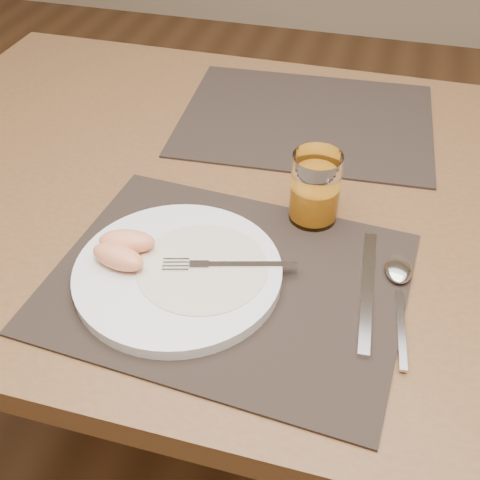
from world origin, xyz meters
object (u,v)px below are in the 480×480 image
Objects in this scene: table at (279,230)px; placemat_far at (306,119)px; fork at (218,265)px; placemat_near at (228,281)px; knife at (367,300)px; spoon at (399,277)px; juice_glass at (315,191)px; plate at (178,273)px.

table is 0.24m from placemat_far.
fork is at bearing -94.52° from placemat_far.
knife is (0.18, 0.01, 0.00)m from placemat_near.
knife is at bearing 1.43° from fork.
placemat_far is 2.34× the size of spoon.
knife is (0.16, -0.21, 0.09)m from table.
placemat_far is at bearing 90.67° from table.
placemat_far is at bearing 85.48° from fork.
juice_glass is (-0.13, 0.10, 0.04)m from spoon.
plate is 0.23m from juice_glass.
juice_glass is (0.10, 0.15, 0.03)m from fork.
spoon is (0.04, 0.05, 0.00)m from knife.
placemat_far is 4.26× the size of juice_glass.
placemat_near is (-0.02, -0.22, 0.09)m from table.
spoon reaches higher than table.
placemat_near is 2.34× the size of spoon.
fork reaches higher than knife.
juice_glass is at bearing -77.46° from placemat_far.
juice_glass is (0.15, 0.17, 0.04)m from plate.
table is at bearing -89.33° from placemat_far.
placemat_near is 0.18m from knife.
placemat_far is at bearing 110.26° from knife.
plate is at bearing -174.62° from knife.
plate is at bearing -110.28° from table.
knife is 0.18m from juice_glass.
placemat_near is at bearing 10.49° from plate.
plate is 1.56× the size of fork.
juice_glass reaches higher than placemat_far.
juice_glass is at bearing 62.76° from placemat_near.
fork is 0.19m from knife.
plate is at bearing -165.44° from spoon.
placemat_near is 1.67× the size of plate.
spoon is at bearing 13.32° from fork.
juice_glass is at bearing -45.44° from table.
plate is (-0.06, -0.01, 0.01)m from placemat_near.
table is 3.11× the size of placemat_far.
placemat_far is at bearing 87.47° from placemat_near.
spoon is at bearing 14.56° from plate.
placemat_near is at bearing -117.24° from juice_glass.
juice_glass reaches higher than table.
knife is 1.15× the size of spoon.
fork reaches higher than table.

